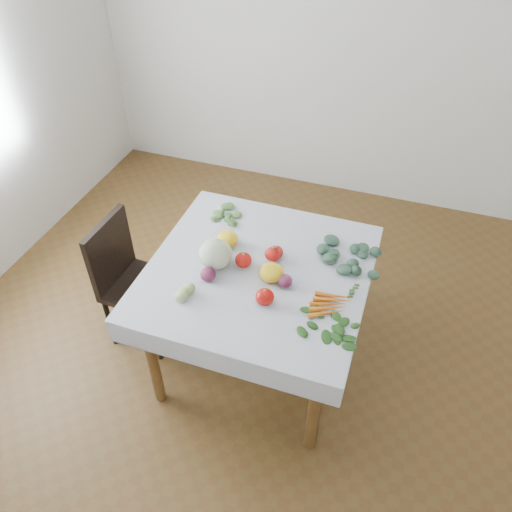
{
  "coord_description": "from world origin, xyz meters",
  "views": [
    {
      "loc": [
        0.6,
        -1.77,
        2.53
      ],
      "look_at": [
        -0.02,
        0.03,
        0.82
      ],
      "focal_mm": 35.0,
      "sensor_mm": 36.0,
      "label": 1
    }
  ],
  "objects_px": {
    "cabbage": "(216,254)",
    "heirloom_back": "(227,239)",
    "chair": "(128,274)",
    "carrot_bunch": "(331,304)",
    "table": "(258,283)"
  },
  "relations": [
    {
      "from": "heirloom_back",
      "to": "carrot_bunch",
      "type": "relative_size",
      "value": 0.57
    },
    {
      "from": "chair",
      "to": "heirloom_back",
      "type": "xyz_separation_m",
      "value": [
        0.58,
        0.15,
        0.31
      ]
    },
    {
      "from": "cabbage",
      "to": "heirloom_back",
      "type": "bearing_deg",
      "value": 91.34
    },
    {
      "from": "chair",
      "to": "carrot_bunch",
      "type": "relative_size",
      "value": 4.05
    },
    {
      "from": "chair",
      "to": "cabbage",
      "type": "xyz_separation_m",
      "value": [
        0.59,
        -0.02,
        0.35
      ]
    },
    {
      "from": "cabbage",
      "to": "heirloom_back",
      "type": "height_order",
      "value": "cabbage"
    },
    {
      "from": "table",
      "to": "carrot_bunch",
      "type": "height_order",
      "value": "carrot_bunch"
    },
    {
      "from": "cabbage",
      "to": "heirloom_back",
      "type": "distance_m",
      "value": 0.17
    },
    {
      "from": "carrot_bunch",
      "to": "heirloom_back",
      "type": "bearing_deg",
      "value": 157.75
    },
    {
      "from": "chair",
      "to": "carrot_bunch",
      "type": "bearing_deg",
      "value": -5.24
    },
    {
      "from": "table",
      "to": "heirloom_back",
      "type": "height_order",
      "value": "heirloom_back"
    },
    {
      "from": "table",
      "to": "chair",
      "type": "relative_size",
      "value": 1.19
    },
    {
      "from": "chair",
      "to": "carrot_bunch",
      "type": "height_order",
      "value": "chair"
    },
    {
      "from": "heirloom_back",
      "to": "carrot_bunch",
      "type": "distance_m",
      "value": 0.68
    },
    {
      "from": "cabbage",
      "to": "heirloom_back",
      "type": "relative_size",
      "value": 1.43
    }
  ]
}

